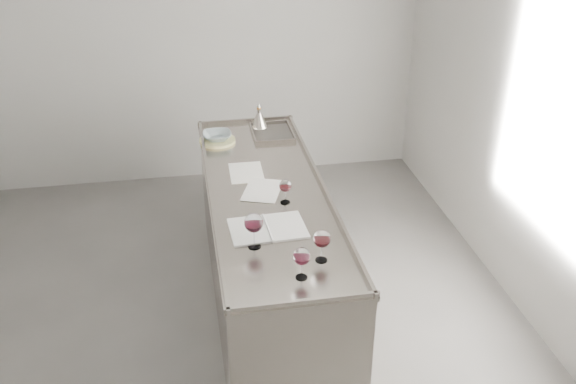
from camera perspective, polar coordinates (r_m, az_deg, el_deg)
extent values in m
cube|color=#575452|center=(4.42, -7.68, -13.22)|extent=(4.50, 5.00, 0.02)
cube|color=#AAA8A4|center=(6.02, -9.97, 13.48)|extent=(4.50, 0.02, 2.80)
cube|color=#AAA8A4|center=(4.29, 22.72, 5.59)|extent=(0.02, 5.00, 2.80)
cube|color=gray|center=(4.40, -1.76, -5.42)|extent=(0.75, 2.40, 0.92)
cube|color=gray|center=(4.16, -1.86, -0.02)|extent=(0.77, 2.42, 0.02)
cube|color=gray|center=(3.16, 1.35, -9.77)|extent=(0.77, 0.02, 0.03)
cube|color=gray|center=(5.22, -3.80, 6.35)|extent=(0.77, 0.02, 0.03)
cube|color=gray|center=(4.12, -6.90, -0.14)|extent=(0.02, 2.42, 0.03)
cube|color=gray|center=(4.20, 3.06, 0.69)|extent=(0.02, 2.42, 0.03)
cube|color=#595654|center=(5.00, -1.42, 5.14)|extent=(0.30, 0.38, 0.01)
cylinder|color=white|center=(3.59, -3.01, -4.82)|extent=(0.07, 0.07, 0.00)
cylinder|color=white|center=(3.56, -3.03, -4.11)|extent=(0.01, 0.01, 0.10)
ellipsoid|color=white|center=(3.51, -3.07, -2.76)|extent=(0.11, 0.11, 0.11)
cylinder|color=#3C0814|center=(3.52, -3.06, -3.09)|extent=(0.08, 0.08, 0.02)
cylinder|color=white|center=(3.34, 1.21, -7.57)|extent=(0.06, 0.06, 0.00)
cylinder|color=white|center=(3.32, 1.21, -6.94)|extent=(0.01, 0.01, 0.09)
ellipsoid|color=white|center=(3.27, 1.23, -5.74)|extent=(0.09, 0.09, 0.10)
cylinder|color=#3B0815|center=(3.28, 1.23, -6.04)|extent=(0.07, 0.07, 0.02)
cylinder|color=white|center=(3.48, 2.98, -6.04)|extent=(0.07, 0.07, 0.00)
cylinder|color=white|center=(3.45, 3.00, -5.40)|extent=(0.01, 0.01, 0.09)
ellipsoid|color=white|center=(3.40, 3.03, -4.18)|extent=(0.09, 0.09, 0.10)
cylinder|color=#36070A|center=(3.41, 3.02, -4.48)|extent=(0.07, 0.07, 0.02)
cylinder|color=white|center=(4.01, -0.24, -0.91)|extent=(0.06, 0.06, 0.00)
cylinder|color=white|center=(3.99, -0.24, -0.39)|extent=(0.01, 0.01, 0.08)
ellipsoid|color=white|center=(3.96, -0.24, 0.55)|extent=(0.08, 0.08, 0.08)
cylinder|color=#32060A|center=(3.97, -0.24, 0.33)|extent=(0.06, 0.06, 0.02)
cube|color=white|center=(3.72, -3.52, -3.44)|extent=(0.23, 0.32, 0.01)
cube|color=white|center=(3.76, -0.14, -3.05)|extent=(0.23, 0.32, 0.01)
cylinder|color=white|center=(3.73, -1.82, -3.16)|extent=(0.03, 0.31, 0.01)
cube|color=white|center=(4.39, -3.73, 1.75)|extent=(0.23, 0.33, 0.00)
cube|color=silver|center=(4.15, -2.29, 0.16)|extent=(0.32, 0.38, 0.00)
cylinder|color=#C8C381|center=(4.88, -6.30, 4.56)|extent=(0.34, 0.34, 0.02)
imported|color=#85969B|center=(4.86, -6.32, 4.96)|extent=(0.22, 0.22, 0.05)
cone|color=#AAA198|center=(5.11, -2.57, 6.44)|extent=(0.14, 0.14, 0.12)
cylinder|color=#AAA198|center=(5.08, -2.59, 7.21)|extent=(0.03, 0.03, 0.03)
cylinder|color=#A8672E|center=(5.07, -2.60, 7.45)|extent=(0.03, 0.03, 0.01)
cone|color=#AAA198|center=(5.06, -2.60, 7.74)|extent=(0.02, 0.02, 0.04)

